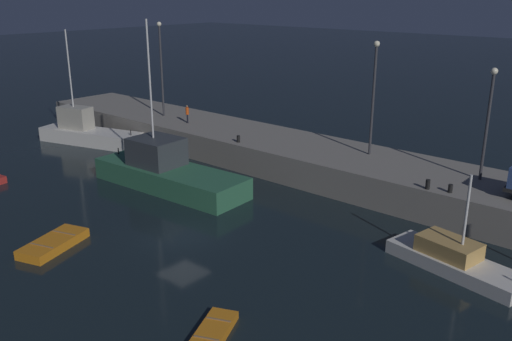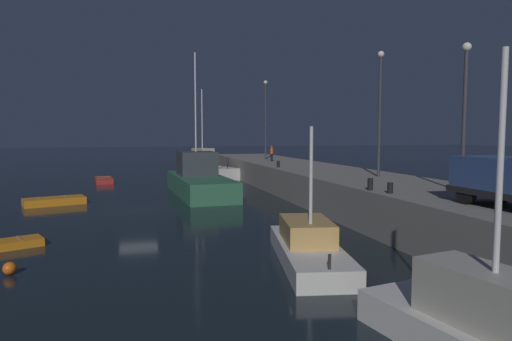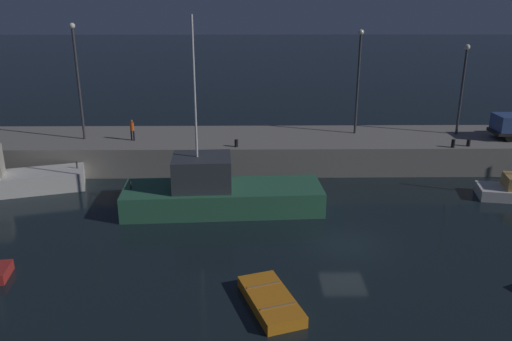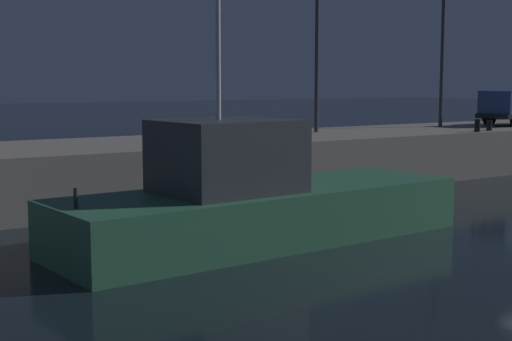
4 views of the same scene
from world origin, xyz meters
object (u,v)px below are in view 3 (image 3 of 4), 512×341
object	(u,v)px
dinghy_orange_near	(271,301)
dockworker	(132,129)
bollard_east	(236,143)
fishing_trawler_red	(218,192)
bollard_west	(453,143)
lamp_post_east	(358,74)
bollard_central	(468,143)
lamp_post_central	(463,82)
fishing_boat_orange	(0,179)
lamp_post_west	(77,74)

from	to	relation	value
dinghy_orange_near	dockworker	distance (m)	22.39
dinghy_orange_near	dockworker	xyz separation A→B (m)	(-10.20, 19.72, 2.94)
dinghy_orange_near	bollard_east	bearing A→B (deg)	96.18
fishing_trawler_red	bollard_west	bearing A→B (deg)	20.16
fishing_trawler_red	bollard_west	xyz separation A→B (m)	(17.43, 6.40, 1.36)
lamp_post_east	bollard_west	distance (m)	9.14
dinghy_orange_near	bollard_central	world-z (taller)	bollard_central
lamp_post_central	bollard_central	world-z (taller)	lamp_post_central
fishing_boat_orange	bollard_west	xyz separation A→B (m)	(32.85, 3.28, 1.50)
fishing_boat_orange	bollard_west	distance (m)	33.05
dockworker	bollard_central	distance (m)	26.09
fishing_boat_orange	lamp_post_west	distance (m)	9.76
fishing_trawler_red	fishing_boat_orange	world-z (taller)	fishing_trawler_red
lamp_post_west	lamp_post_east	world-z (taller)	lamp_post_west
dockworker	bollard_west	bearing A→B (deg)	-5.42
fishing_trawler_red	lamp_post_central	world-z (taller)	fishing_trawler_red
lamp_post_central	fishing_trawler_red	bearing A→B (deg)	-151.56
bollard_central	lamp_post_central	bearing A→B (deg)	82.35
lamp_post_central	bollard_central	distance (m)	5.49
lamp_post_east	lamp_post_central	distance (m)	8.44
dinghy_orange_near	lamp_post_east	size ratio (longest dim) A/B	0.53
fishing_trawler_red	bollard_east	world-z (taller)	fishing_trawler_red
fishing_trawler_red	lamp_post_central	size ratio (longest dim) A/B	1.77
lamp_post_west	bollard_central	world-z (taller)	lamp_post_west
lamp_post_east	bollard_central	size ratio (longest dim) A/B	16.08
lamp_post_east	bollard_central	world-z (taller)	lamp_post_east
dockworker	lamp_post_east	bearing A→B (deg)	6.39
dockworker	bollard_east	distance (m)	8.53
bollard_east	fishing_boat_orange	bearing A→B (deg)	-167.42
fishing_boat_orange	lamp_post_central	world-z (taller)	fishing_boat_orange
bollard_central	bollard_west	bearing A→B (deg)	-165.86
fishing_trawler_red	dockworker	xyz separation A→B (m)	(-7.27, 8.74, 1.99)
fishing_trawler_red	lamp_post_east	bearing A→B (deg)	44.84
dockworker	lamp_post_central	bearing A→B (deg)	3.62
lamp_post_central	bollard_central	bearing A→B (deg)	-97.65
lamp_post_east	dinghy_orange_near	bearing A→B (deg)	-109.95
bollard_central	lamp_post_east	bearing A→B (deg)	152.99
fishing_trawler_red	bollard_central	distance (m)	19.95
bollard_central	bollard_east	distance (m)	17.73
lamp_post_east	lamp_post_central	size ratio (longest dim) A/B	1.15
fishing_boat_orange	dinghy_orange_near	distance (m)	23.16
dockworker	bollard_central	world-z (taller)	dockworker
bollard_central	bollard_east	size ratio (longest dim) A/B	0.93
lamp_post_east	bollard_west	xyz separation A→B (m)	(6.61, -4.37, -4.57)
fishing_boat_orange	dinghy_orange_near	size ratio (longest dim) A/B	2.40
dinghy_orange_near	bollard_east	distance (m)	18.01
lamp_post_central	dinghy_orange_near	bearing A→B (deg)	-127.31
bollard_west	dockworker	bearing A→B (deg)	174.58
dinghy_orange_near	bollard_central	bearing A→B (deg)	48.25
bollard_west	bollard_central	bearing A→B (deg)	14.14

